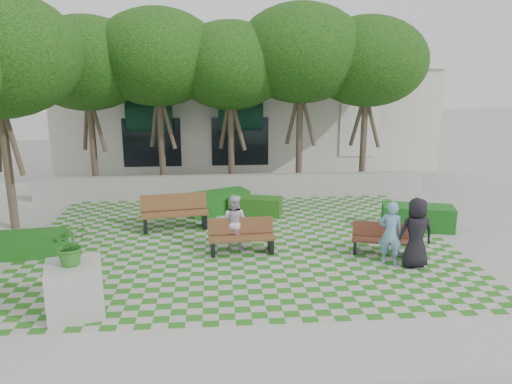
{
  "coord_description": "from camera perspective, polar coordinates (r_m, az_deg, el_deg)",
  "views": [
    {
      "loc": [
        -0.69,
        -12.56,
        4.98
      ],
      "look_at": [
        0.5,
        1.5,
        1.4
      ],
      "focal_mm": 35.0,
      "sensor_mm": 36.0,
      "label": 1
    }
  ],
  "objects": [
    {
      "name": "ground",
      "position": [
        13.53,
        -1.59,
        -7.37
      ],
      "size": [
        90.0,
        90.0,
        0.0
      ],
      "primitive_type": "plane",
      "color": "gray",
      "rests_on": "ground"
    },
    {
      "name": "retaining_wall",
      "position": [
        19.31,
        -2.65,
        0.66
      ],
      "size": [
        15.0,
        0.36,
        0.9
      ],
      "primitive_type": "cube",
      "color": "#9E9B93",
      "rests_on": "ground"
    },
    {
      "name": "hedge_east",
      "position": [
        16.41,
        17.98,
        -2.78
      ],
      "size": [
        2.3,
        1.39,
        0.75
      ],
      "primitive_type": "cube",
      "rotation": [
        0.0,
        0.0,
        -0.26
      ],
      "color": "#144E17",
      "rests_on": "ground"
    },
    {
      "name": "building",
      "position": [
        26.8,
        -1.36,
        8.96
      ],
      "size": [
        18.0,
        8.92,
        5.15
      ],
      "color": "beige",
      "rests_on": "ground"
    },
    {
      "name": "bench_west",
      "position": [
        15.79,
        -9.28,
        -2.36
      ],
      "size": [
        2.14,
        0.99,
        1.08
      ],
      "rotation": [
        0.0,
        0.0,
        0.15
      ],
      "color": "brown",
      "rests_on": "ground"
    },
    {
      "name": "bench_mid",
      "position": [
        13.65,
        -1.66,
        -5.14
      ],
      "size": [
        1.83,
        0.71,
        0.94
      ],
      "rotation": [
        0.0,
        0.0,
        0.06
      ],
      "color": "brown",
      "rests_on": "ground"
    },
    {
      "name": "hedge_midleft",
      "position": [
        17.38,
        -4.4,
        -1.18
      ],
      "size": [
        2.28,
        1.66,
        0.74
      ],
      "primitive_type": "cube",
      "rotation": [
        0.0,
        0.0,
        0.43
      ],
      "color": "#155117",
      "rests_on": "ground"
    },
    {
      "name": "planter_front",
      "position": [
        10.95,
        -20.06,
        -9.21
      ],
      "size": [
        1.31,
        1.31,
        1.93
      ],
      "rotation": [
        0.0,
        0.0,
        0.24
      ],
      "color": "#9E9B93",
      "rests_on": "ground"
    },
    {
      "name": "lawn",
      "position": [
        14.46,
        -1.82,
        -5.89
      ],
      "size": [
        12.0,
        12.0,
        0.0
      ],
      "primitive_type": "plane",
      "color": "#2B721E",
      "rests_on": "ground"
    },
    {
      "name": "person_white",
      "position": [
        13.88,
        -2.54,
        -3.42
      ],
      "size": [
        0.93,
        0.84,
        1.55
      ],
      "primitive_type": "imported",
      "rotation": [
        0.0,
        0.0,
        2.73
      ],
      "color": "silver",
      "rests_on": "ground"
    },
    {
      "name": "tree_row",
      "position": [
        18.55,
        -8.74,
        14.69
      ],
      "size": [
        17.7,
        13.4,
        7.41
      ],
      "color": "#47382B",
      "rests_on": "ground"
    },
    {
      "name": "person_blue",
      "position": [
        13.15,
        15.14,
        -4.61
      ],
      "size": [
        0.73,
        0.62,
        1.69
      ],
      "primitive_type": "imported",
      "rotation": [
        0.0,
        0.0,
        2.73
      ],
      "color": "#6699BB",
      "rests_on": "ground"
    },
    {
      "name": "hedge_midright",
      "position": [
        17.11,
        -0.05,
        -1.61
      ],
      "size": [
        1.89,
        1.18,
        0.62
      ],
      "primitive_type": "cube",
      "rotation": [
        0.0,
        0.0,
        -0.29
      ],
      "color": "#1E5015",
      "rests_on": "ground"
    },
    {
      "name": "bench_east",
      "position": [
        14.01,
        14.2,
        -5.28
      ],
      "size": [
        1.68,
        0.97,
        0.84
      ],
      "rotation": [
        0.0,
        0.0,
        -0.29
      ],
      "color": "#50281B",
      "rests_on": "ground"
    },
    {
      "name": "sidewalk_south",
      "position": [
        9.33,
        0.15,
        -17.99
      ],
      "size": [
        16.0,
        2.0,
        0.01
      ],
      "primitive_type": "cube",
      "color": "#9E9B93",
      "rests_on": "ground"
    },
    {
      "name": "person_dark",
      "position": [
        13.21,
        17.83,
        -4.47
      ],
      "size": [
        0.89,
        0.59,
        1.8
      ],
      "primitive_type": "imported",
      "rotation": [
        0.0,
        0.0,
        3.16
      ],
      "color": "black",
      "rests_on": "ground"
    },
    {
      "name": "hedge_west",
      "position": [
        14.76,
        -24.54,
        -5.46
      ],
      "size": [
        1.97,
        0.97,
        0.66
      ],
      "primitive_type": "cube",
      "rotation": [
        0.0,
        0.0,
        0.11
      ],
      "color": "#154F15",
      "rests_on": "ground"
    }
  ]
}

